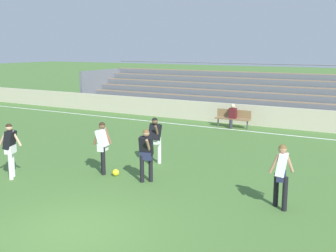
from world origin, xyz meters
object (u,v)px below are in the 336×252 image
(bench_near_bin, at_px, (233,117))
(player_white_overlapping, at_px, (103,143))
(player_dark_challenging, at_px, (10,146))
(player_dark_on_ball, at_px, (146,151))
(soccer_ball, at_px, (116,173))
(bleacher_stand, at_px, (270,95))
(player_dark_pressing_high, at_px, (155,137))
(player_white_wide_left, at_px, (281,171))
(spectator_seated, at_px, (232,114))

(bench_near_bin, bearing_deg, player_white_overlapping, -94.35)
(bench_near_bin, height_order, player_dark_challenging, player_dark_challenging)
(player_dark_on_ball, xyz_separation_m, soccer_ball, (-1.16, 0.01, -0.85))
(bleacher_stand, bearing_deg, player_dark_pressing_high, -92.46)
(player_white_wide_left, height_order, player_dark_pressing_high, player_white_wide_left)
(spectator_seated, bearing_deg, player_dark_on_ball, -84.34)
(player_white_overlapping, xyz_separation_m, player_white_wide_left, (5.74, -0.15, -0.02))
(bench_near_bin, bearing_deg, player_dark_on_ball, -84.40)
(bench_near_bin, distance_m, soccer_ball, 9.55)
(player_dark_challenging, bearing_deg, player_dark_pressing_high, 50.09)
(player_white_wide_left, bearing_deg, player_dark_on_ball, 178.26)
(bleacher_stand, distance_m, soccer_ball, 13.74)
(player_dark_challenging, relative_size, soccer_ball, 7.82)
(player_white_overlapping, xyz_separation_m, player_dark_challenging, (-2.18, -1.77, 0.03))
(bleacher_stand, xyz_separation_m, soccer_ball, (-0.84, -13.66, -1.17))
(bench_near_bin, height_order, player_dark_on_ball, player_dark_on_ball)
(player_dark_on_ball, distance_m, player_white_overlapping, 1.66)
(player_dark_on_ball, height_order, player_white_wide_left, player_white_wide_left)
(player_dark_on_ball, distance_m, player_white_wide_left, 4.08)
(bench_near_bin, relative_size, soccer_ball, 8.18)
(player_white_overlapping, relative_size, player_dark_challenging, 0.98)
(bleacher_stand, bearing_deg, player_white_wide_left, -72.30)
(player_dark_challenging, distance_m, soccer_ball, 3.34)
(player_white_wide_left, relative_size, soccer_ball, 7.54)
(bleacher_stand, xyz_separation_m, bench_near_bin, (-0.61, -4.13, -0.74))
(bench_near_bin, height_order, soccer_ball, bench_near_bin)
(player_dark_pressing_high, bearing_deg, bench_near_bin, 90.78)
(player_white_wide_left, bearing_deg, bench_near_bin, 117.42)
(player_dark_challenging, relative_size, player_dark_pressing_high, 1.05)
(player_white_wide_left, relative_size, player_dark_challenging, 0.96)
(player_white_wide_left, xyz_separation_m, player_dark_challenging, (-7.92, -1.63, 0.05))
(spectator_seated, bearing_deg, soccer_ball, -91.38)
(player_white_wide_left, height_order, player_dark_challenging, player_dark_challenging)
(spectator_seated, distance_m, player_dark_on_ball, 9.48)
(soccer_ball, bearing_deg, bleacher_stand, 86.48)
(player_white_wide_left, distance_m, soccer_ball, 5.32)
(player_dark_on_ball, relative_size, player_white_overlapping, 0.96)
(player_dark_challenging, xyz_separation_m, soccer_ball, (2.68, 1.77, -0.92))
(player_white_overlapping, bearing_deg, player_dark_on_ball, -0.77)
(spectator_seated, height_order, soccer_ball, spectator_seated)
(spectator_seated, xyz_separation_m, player_dark_on_ball, (0.94, -9.43, 0.26))
(spectator_seated, height_order, player_dark_challenging, player_dark_challenging)
(spectator_seated, xyz_separation_m, player_dark_challenging, (-2.91, -11.18, 0.33))
(bleacher_stand, height_order, player_white_overlapping, bleacher_stand)
(player_dark_challenging, xyz_separation_m, player_dark_pressing_high, (3.01, 3.60, -0.06))
(bleacher_stand, bearing_deg, soccer_ball, -93.52)
(player_dark_on_ball, distance_m, soccer_ball, 1.44)
(bleacher_stand, xyz_separation_m, player_dark_pressing_high, (-0.51, -11.83, -0.31))
(spectator_seated, relative_size, player_dark_pressing_high, 0.74)
(player_white_overlapping, height_order, player_dark_pressing_high, player_white_overlapping)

